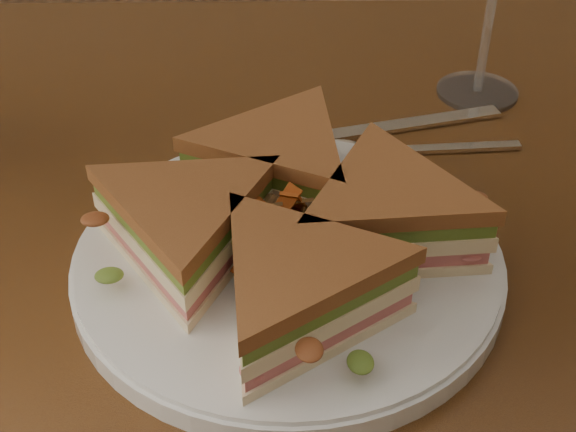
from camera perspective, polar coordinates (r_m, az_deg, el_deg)
The scene contains 6 objects.
table at distance 0.71m, azimuth 0.36°, elevation -5.35°, with size 1.20×0.80×0.75m.
plate at distance 0.57m, azimuth 0.00°, elevation -3.33°, with size 0.30×0.30×0.02m, color white.
sandwich_wedges at distance 0.55m, azimuth -0.00°, elevation -0.41°, with size 0.30×0.30×0.06m.
crisps_mound at distance 0.55m, azimuth 0.00°, elevation -0.74°, with size 0.09×0.09×0.05m, color #BC4F18, non-canonical shape.
spoon at distance 0.70m, azimuth 5.51°, elevation 4.62°, with size 0.18×0.03×0.01m.
knife at distance 0.73m, azimuth 6.68°, elevation 6.16°, with size 0.21×0.07×0.00m.
Camera 1 is at (-0.01, -0.51, 1.13)m, focal length 50.00 mm.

